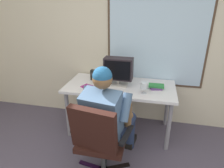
{
  "coord_description": "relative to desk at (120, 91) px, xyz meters",
  "views": [
    {
      "loc": [
        0.56,
        -0.57,
        1.77
      ],
      "look_at": [
        0.12,
        1.45,
        0.9
      ],
      "focal_mm": 31.59,
      "sensor_mm": 36.0,
      "label": 1
    }
  ],
  "objects": [
    {
      "name": "book_stack",
      "position": [
        0.48,
        0.0,
        0.11
      ],
      "size": [
        0.2,
        0.14,
        0.05
      ],
      "color": "#5B367A",
      "rests_on": "desk"
    },
    {
      "name": "crt_monitor",
      "position": [
        -0.03,
        0.01,
        0.3
      ],
      "size": [
        0.38,
        0.2,
        0.38
      ],
      "color": "beige",
      "rests_on": "desk"
    },
    {
      "name": "desk",
      "position": [
        0.0,
        0.0,
        0.0
      ],
      "size": [
        1.47,
        0.7,
        0.71
      ],
      "color": "gray",
      "rests_on": "ground"
    },
    {
      "name": "desk_speaker",
      "position": [
        -0.42,
        0.13,
        0.15
      ],
      "size": [
        0.08,
        0.07,
        0.15
      ],
      "color": "black",
      "rests_on": "desk"
    },
    {
      "name": "wine_glass",
      "position": [
        0.33,
        -0.18,
        0.17
      ],
      "size": [
        0.09,
        0.09,
        0.15
      ],
      "color": "silver",
      "rests_on": "desk"
    },
    {
      "name": "person_seated",
      "position": [
        -0.01,
        -0.64,
        -0.0
      ],
      "size": [
        0.58,
        0.86,
        1.22
      ],
      "color": "#222E4F",
      "rests_on": "ground"
    },
    {
      "name": "office_chair",
      "position": [
        -0.05,
        -0.89,
        -0.11
      ],
      "size": [
        0.61,
        0.61,
        0.92
      ],
      "color": "black",
      "rests_on": "ground"
    },
    {
      "name": "cd_case",
      "position": [
        -0.42,
        -0.14,
        0.08
      ],
      "size": [
        0.18,
        0.17,
        0.01
      ],
      "color": "#8E2574",
      "rests_on": "desk"
    },
    {
      "name": "wall_rear",
      "position": [
        -0.11,
        0.41,
        0.78
      ],
      "size": [
        5.13,
        0.08,
        2.85
      ],
      "color": "beige",
      "rests_on": "ground"
    }
  ]
}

